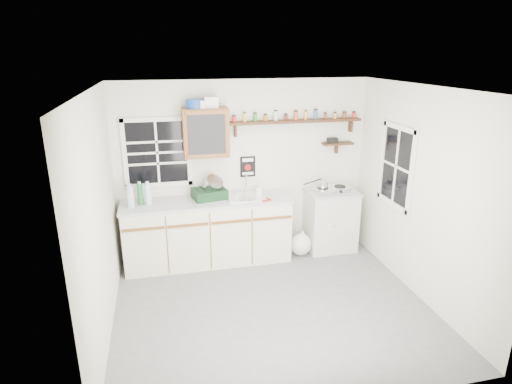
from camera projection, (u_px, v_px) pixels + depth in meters
room at (273, 206)px, 4.65m from camera, size 3.64×3.24×2.54m
main_cabinet at (208, 231)px, 5.98m from camera, size 2.31×0.63×0.92m
right_cabinet at (330, 220)px, 6.39m from camera, size 0.73×0.57×0.91m
sink at (245, 196)px, 5.95m from camera, size 0.52×0.44×0.29m
upper_cabinet at (206, 132)px, 5.69m from camera, size 0.60×0.32×0.65m
upper_cabinet_clutter at (201, 103)px, 5.56m from camera, size 0.42×0.24×0.14m
spice_shelf at (295, 120)px, 5.99m from camera, size 1.91×0.18×0.35m
secondary_shelf at (336, 143)px, 6.25m from camera, size 0.45×0.16×0.24m
warning_sign at (248, 167)px, 6.12m from camera, size 0.22×0.02×0.30m
window_back at (157, 153)px, 5.77m from camera, size 0.93×0.03×0.98m
window_right at (397, 166)px, 5.47m from camera, size 0.03×0.78×1.08m
water_bottles at (139, 195)px, 5.59m from camera, size 0.31×0.15×0.31m
dish_rack at (211, 191)px, 5.88m from camera, size 0.50×0.41×0.33m
soap_bottle at (259, 189)px, 6.02m from camera, size 0.10×0.10×0.17m
rag at (265, 200)px, 5.83m from camera, size 0.15×0.14×0.02m
hotplate at (331, 189)px, 6.21m from camera, size 0.56×0.35×0.08m
saucepan at (322, 185)px, 6.16m from camera, size 0.32×0.24×0.15m
trash_bag at (301, 244)px, 6.23m from camera, size 0.36×0.33×0.42m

